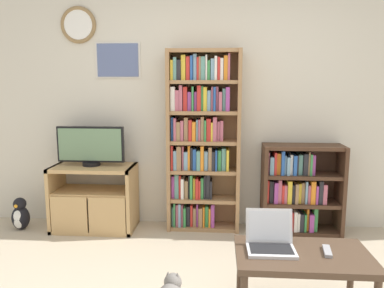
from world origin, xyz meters
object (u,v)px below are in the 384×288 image
object	(u,v)px
tv_stand	(94,198)
television	(91,146)
bookshelf_short	(296,190)
laptop	(270,240)
coffee_table	(303,261)
remote_near_laptop	(327,251)
penguin_figurine	(20,215)
bookshelf_tall	(200,140)

from	to	relation	value
tv_stand	television	world-z (taller)	television
bookshelf_short	laptop	size ratio (longest dim) A/B	2.95
tv_stand	television	bearing A→B (deg)	123.70
bookshelf_short	tv_stand	bearing A→B (deg)	-177.15
coffee_table	laptop	world-z (taller)	laptop
coffee_table	remote_near_laptop	world-z (taller)	remote_near_laptop
coffee_table	remote_near_laptop	xyz separation A→B (m)	(0.15, 0.01, 0.07)
penguin_figurine	remote_near_laptop	bearing A→B (deg)	-25.53
remote_near_laptop	penguin_figurine	bearing A→B (deg)	-16.80
television	coffee_table	distance (m)	2.37
tv_stand	bookshelf_short	world-z (taller)	bookshelf_short
coffee_table	laptop	bearing A→B (deg)	166.17
laptop	coffee_table	bearing A→B (deg)	-14.73
bookshelf_tall	remote_near_laptop	size ratio (longest dim) A/B	11.12
laptop	remote_near_laptop	xyz separation A→B (m)	(0.35, -0.03, -0.05)
laptop	penguin_figurine	size ratio (longest dim) A/B	0.90
bookshelf_tall	remote_near_laptop	distance (m)	1.80
laptop	remote_near_laptop	size ratio (longest dim) A/B	1.85
television	remote_near_laptop	xyz separation A→B (m)	(1.99, -1.41, -0.41)
remote_near_laptop	laptop	bearing A→B (deg)	3.14
bookshelf_tall	coffee_table	xyz separation A→B (m)	(0.72, -1.51, -0.54)
laptop	bookshelf_tall	bearing A→B (deg)	108.78
tv_stand	coffee_table	xyz separation A→B (m)	(1.82, -1.39, 0.06)
tv_stand	television	distance (m)	0.54
television	laptop	distance (m)	2.17
television	coffee_table	size ratio (longest dim) A/B	0.82
coffee_table	laptop	distance (m)	0.24
bookshelf_short	coffee_table	size ratio (longest dim) A/B	1.07
tv_stand	remote_near_laptop	bearing A→B (deg)	-34.94
bookshelf_tall	remote_near_laptop	xyz separation A→B (m)	(0.87, -1.50, -0.48)
bookshelf_tall	coffee_table	size ratio (longest dim) A/B	2.19
tv_stand	remote_near_laptop	xyz separation A→B (m)	(1.97, -1.37, 0.13)
laptop	tv_stand	bearing A→B (deg)	139.44
bookshelf_tall	laptop	xyz separation A→B (m)	(0.52, -1.46, -0.43)
laptop	penguin_figurine	distance (m)	2.72
bookshelf_tall	bookshelf_short	world-z (taller)	bookshelf_tall
bookshelf_short	bookshelf_tall	bearing A→B (deg)	178.75
tv_stand	television	size ratio (longest dim) A/B	1.23
penguin_figurine	coffee_table	bearing A→B (deg)	-27.08
television	laptop	xyz separation A→B (m)	(1.64, -1.37, -0.36)
coffee_table	laptop	size ratio (longest dim) A/B	2.75
television	penguin_figurine	size ratio (longest dim) A/B	2.02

